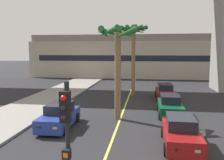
% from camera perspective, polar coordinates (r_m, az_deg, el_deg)
% --- Properties ---
extents(sidewalk_left, '(4.80, 80.00, 0.15)m').
position_cam_1_polar(sidewalk_left, '(18.27, -25.05, -9.12)').
color(sidewalk_left, gray).
rests_on(sidewalk_left, ground).
extents(lane_stripe_center, '(0.14, 56.00, 0.01)m').
position_cam_1_polar(lane_stripe_center, '(23.24, 3.48, -5.27)').
color(lane_stripe_center, '#DBCC4C').
rests_on(lane_stripe_center, ground).
extents(pier_building_backdrop, '(39.02, 8.04, 7.75)m').
position_cam_1_polar(pier_building_backdrop, '(45.76, 5.85, 5.57)').
color(pier_building_backdrop, '#BCB29E').
rests_on(pier_building_backdrop, ground).
extents(car_queue_front, '(1.93, 4.15, 1.56)m').
position_cam_1_polar(car_queue_front, '(25.12, 12.45, -2.83)').
color(car_queue_front, maroon).
rests_on(car_queue_front, ground).
extents(car_queue_second, '(1.84, 4.10, 1.56)m').
position_cam_1_polar(car_queue_second, '(19.04, 13.57, -6.00)').
color(car_queue_second, '#0C4728').
rests_on(car_queue_second, ground).
extents(car_queue_third, '(1.88, 4.12, 1.56)m').
position_cam_1_polar(car_queue_third, '(13.21, 15.94, -11.92)').
color(car_queue_third, maroon).
rests_on(car_queue_third, ground).
extents(car_queue_fourth, '(1.88, 4.12, 1.56)m').
position_cam_1_polar(car_queue_fourth, '(16.05, -12.37, -8.42)').
color(car_queue_fourth, navy).
rests_on(car_queue_fourth, ground).
extents(traffic_light_median_near, '(0.24, 0.37, 4.20)m').
position_cam_1_polar(traffic_light_median_near, '(6.25, -10.63, -14.06)').
color(traffic_light_median_near, black).
rests_on(traffic_light_median_near, ground).
extents(palm_tree_near_median, '(3.06, 3.06, 7.70)m').
position_cam_1_polar(palm_tree_near_median, '(26.32, 5.16, 9.87)').
color(palm_tree_near_median, brown).
rests_on(palm_tree_near_median, ground).
extents(palm_tree_mid_median, '(2.95, 3.04, 6.71)m').
position_cam_1_polar(palm_tree_mid_median, '(17.01, 1.34, 7.73)').
color(palm_tree_mid_median, brown).
rests_on(palm_tree_mid_median, ground).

